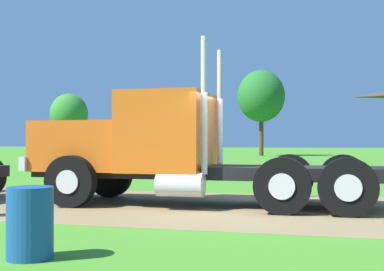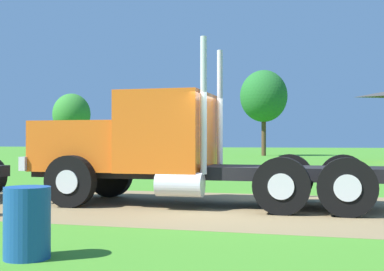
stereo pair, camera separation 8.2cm
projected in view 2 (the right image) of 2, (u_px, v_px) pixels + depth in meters
name	position (u px, v px, depth m)	size (l,w,h in m)	color
ground_plane	(256.00, 209.00, 11.27)	(200.00, 200.00, 0.00)	#438725
dirt_track	(256.00, 208.00, 11.27)	(120.00, 6.06, 0.01)	olive
truck_foreground_white	(161.00, 149.00, 12.11)	(8.22, 2.65, 3.68)	black
steel_barrel	(27.00, 223.00, 6.50)	(0.58, 0.58, 0.90)	#19478C
tree_left	(72.00, 114.00, 47.18)	(3.40, 3.40, 5.75)	#513823
tree_mid	(264.00, 96.00, 50.61)	(4.59, 4.59, 8.34)	#513823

